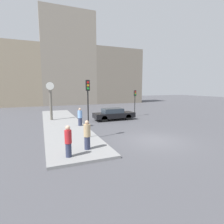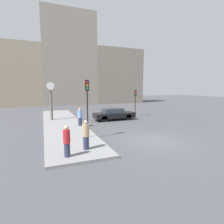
% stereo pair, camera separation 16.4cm
% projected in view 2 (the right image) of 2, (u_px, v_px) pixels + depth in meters
% --- Properties ---
extents(ground_plane, '(120.00, 120.00, 0.00)m').
position_uv_depth(ground_plane, '(154.00, 141.00, 12.51)').
color(ground_plane, '#47474C').
extents(sidewalk_corner, '(3.76, 20.62, 0.16)m').
position_uv_depth(sidewalk_corner, '(63.00, 123.00, 18.16)').
color(sidewalk_corner, gray).
rests_on(sidewalk_corner, ground_plane).
extents(building_row, '(31.93, 5.00, 19.79)m').
position_uv_depth(building_row, '(75.00, 68.00, 39.06)').
color(building_row, gray).
rests_on(building_row, ground_plane).
extents(sedan_car, '(4.78, 1.74, 1.38)m').
position_uv_depth(sedan_car, '(114.00, 114.00, 20.37)').
color(sedan_car, black).
rests_on(sedan_car, ground_plane).
extents(traffic_light_near, '(0.26, 0.24, 4.14)m').
position_uv_depth(traffic_light_near, '(87.00, 97.00, 12.43)').
color(traffic_light_near, black).
rests_on(traffic_light_near, sidewalk_corner).
extents(traffic_light_far, '(0.26, 0.24, 3.42)m').
position_uv_depth(traffic_light_far, '(135.00, 98.00, 22.75)').
color(traffic_light_far, black).
rests_on(traffic_light_far, ground_plane).
extents(street_clock, '(0.94, 0.35, 4.25)m').
position_uv_depth(street_clock, '(51.00, 100.00, 19.40)').
color(street_clock, '#666056').
rests_on(street_clock, sidewalk_corner).
extents(pedestrian_tan_coat, '(0.40, 0.40, 1.73)m').
position_uv_depth(pedestrian_tan_coat, '(86.00, 135.00, 10.22)').
color(pedestrian_tan_coat, '#2D334C').
rests_on(pedestrian_tan_coat, sidewalk_corner).
extents(pedestrian_blue_stripe, '(0.43, 0.43, 1.68)m').
position_uv_depth(pedestrian_blue_stripe, '(80.00, 117.00, 16.65)').
color(pedestrian_blue_stripe, '#2D334C').
rests_on(pedestrian_blue_stripe, sidewalk_corner).
extents(pedestrian_red_top, '(0.36, 0.36, 1.69)m').
position_uv_depth(pedestrian_red_top, '(67.00, 141.00, 9.09)').
color(pedestrian_red_top, '#2D334C').
rests_on(pedestrian_red_top, sidewalk_corner).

